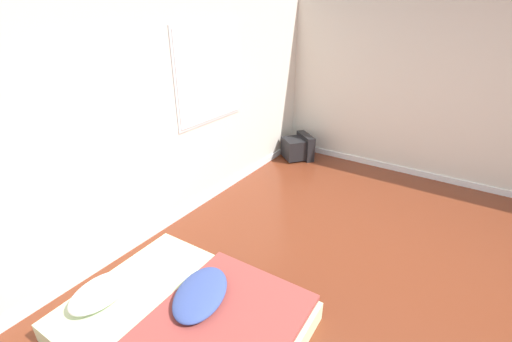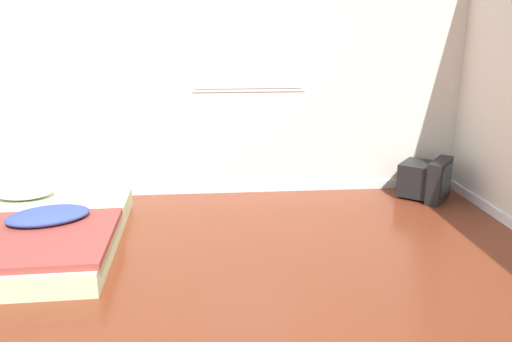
{
  "view_description": "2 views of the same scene",
  "coord_description": "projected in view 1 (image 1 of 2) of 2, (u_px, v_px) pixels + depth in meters",
  "views": [
    {
      "loc": [
        -2.51,
        -0.05,
        2.34
      ],
      "look_at": [
        0.53,
        1.98,
        0.59
      ],
      "focal_mm": 24.0,
      "sensor_mm": 36.0,
      "label": 1
    },
    {
      "loc": [
        0.25,
        -2.3,
        1.68
      ],
      "look_at": [
        0.6,
        1.73,
        0.51
      ],
      "focal_mm": 35.0,
      "sensor_mm": 36.0,
      "label": 2
    }
  ],
  "objects": [
    {
      "name": "ground_plane",
      "position": [
        414.0,
        311.0,
        2.92
      ],
      "size": [
        20.0,
        20.0,
        0.0
      ],
      "primitive_type": "plane",
      "color": "maroon"
    },
    {
      "name": "wall_back",
      "position": [
        172.0,
        114.0,
        3.74
      ],
      "size": [
        8.02,
        0.08,
        2.6
      ],
      "color": "silver",
      "rests_on": "ground_plane"
    },
    {
      "name": "wall_right",
      "position": [
        479.0,
        97.0,
        4.49
      ],
      "size": [
        0.08,
        7.81,
        2.6
      ],
      "color": "silver",
      "rests_on": "ground_plane"
    },
    {
      "name": "mattress_bed",
      "position": [
        185.0,
        320.0,
        2.69
      ],
      "size": [
        1.44,
        1.82,
        0.32
      ],
      "color": "beige",
      "rests_on": "ground_plane"
    },
    {
      "name": "crt_tv",
      "position": [
        298.0,
        147.0,
        5.8
      ],
      "size": [
        0.61,
        0.61,
        0.41
      ],
      "color": "black",
      "rests_on": "ground_plane"
    }
  ]
}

